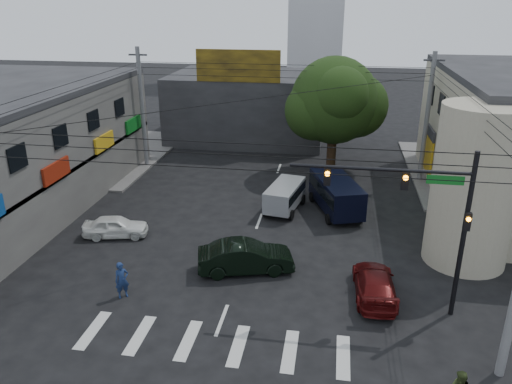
% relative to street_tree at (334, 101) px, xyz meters
% --- Properties ---
extents(ground, '(160.00, 160.00, 0.00)m').
position_rel_street_tree_xyz_m(ground, '(-4.00, -17.00, -5.47)').
color(ground, black).
rests_on(ground, ground).
extents(sidewalk_far_left, '(16.00, 16.00, 0.15)m').
position_rel_street_tree_xyz_m(sidewalk_far_left, '(-22.00, 1.00, -5.40)').
color(sidewalk_far_left, '#514F4C').
rests_on(sidewalk_far_left, ground).
extents(corner_column, '(4.00, 4.00, 8.00)m').
position_rel_street_tree_xyz_m(corner_column, '(7.00, -13.00, -1.47)').
color(corner_column, '#9E957D').
rests_on(corner_column, ground).
extents(building_far, '(14.00, 10.00, 6.00)m').
position_rel_street_tree_xyz_m(building_far, '(-8.00, 9.00, -2.47)').
color(building_far, '#232326').
rests_on(building_far, ground).
extents(billboard, '(7.00, 0.30, 2.60)m').
position_rel_street_tree_xyz_m(billboard, '(-8.00, 4.10, 1.83)').
color(billboard, olive).
rests_on(billboard, building_far).
extents(street_tree, '(6.40, 6.40, 8.70)m').
position_rel_street_tree_xyz_m(street_tree, '(0.00, 0.00, 0.00)').
color(street_tree, black).
rests_on(street_tree, ground).
extents(traffic_gantry, '(7.10, 0.35, 7.20)m').
position_rel_street_tree_xyz_m(traffic_gantry, '(3.82, -18.00, -0.64)').
color(traffic_gantry, black).
rests_on(traffic_gantry, ground).
extents(utility_pole_far_left, '(0.32, 0.32, 9.20)m').
position_rel_street_tree_xyz_m(utility_pole_far_left, '(-14.50, -1.00, -0.87)').
color(utility_pole_far_left, '#59595B').
rests_on(utility_pole_far_left, ground).
extents(utility_pole_far_right, '(0.32, 0.32, 9.20)m').
position_rel_street_tree_xyz_m(utility_pole_far_right, '(6.50, -1.00, -0.87)').
color(utility_pole_far_right, '#59595B').
rests_on(utility_pole_far_right, ground).
extents(dark_sedan, '(4.01, 5.47, 1.53)m').
position_rel_street_tree_xyz_m(dark_sedan, '(-3.74, -15.88, -4.71)').
color(dark_sedan, black).
rests_on(dark_sedan, ground).
extents(white_compact, '(2.96, 4.16, 1.21)m').
position_rel_street_tree_xyz_m(white_compact, '(-11.61, -13.30, -4.87)').
color(white_compact, silver).
rests_on(white_compact, ground).
extents(maroon_sedan, '(2.13, 4.47, 1.25)m').
position_rel_street_tree_xyz_m(maroon_sedan, '(2.35, -17.12, -4.85)').
color(maroon_sedan, '#490A0A').
rests_on(maroon_sedan, ground).
extents(silver_minivan, '(4.52, 3.07, 1.69)m').
position_rel_street_tree_xyz_m(silver_minivan, '(-2.69, -8.06, -4.63)').
color(silver_minivan, '#9A9DA2').
rests_on(silver_minivan, ground).
extents(navy_van, '(6.48, 5.24, 2.10)m').
position_rel_street_tree_xyz_m(navy_van, '(0.48, -7.75, -4.42)').
color(navy_van, black).
rests_on(navy_van, ground).
extents(traffic_officer, '(1.02, 1.02, 1.71)m').
position_rel_street_tree_xyz_m(traffic_officer, '(-8.75, -19.00, -4.62)').
color(traffic_officer, navy).
rests_on(traffic_officer, ground).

